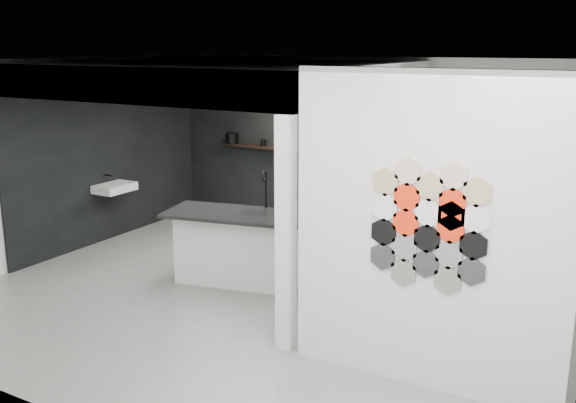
{
  "coord_description": "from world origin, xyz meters",
  "views": [
    {
      "loc": [
        3.8,
        -6.18,
        2.99
      ],
      "look_at": [
        0.1,
        0.3,
        1.15
      ],
      "focal_mm": 40.0,
      "sensor_mm": 36.0,
      "label": 1
    }
  ],
  "objects_px": {
    "kitchen_island": "(240,246)",
    "glass_vase": "(374,152)",
    "stockpot": "(232,138)",
    "glass_bowl": "(374,153)",
    "partition_panel": "(427,234)",
    "bottle_dark": "(288,143)",
    "wall_basin": "(115,188)",
    "utensil_cup": "(263,143)",
    "kettle": "(349,149)"
  },
  "relations": [
    {
      "from": "stockpot",
      "to": "utensil_cup",
      "type": "distance_m",
      "value": 0.64
    },
    {
      "from": "wall_basin",
      "to": "glass_vase",
      "type": "height_order",
      "value": "glass_vase"
    },
    {
      "from": "glass_vase",
      "to": "utensil_cup",
      "type": "height_order",
      "value": "glass_vase"
    },
    {
      "from": "kitchen_island",
      "to": "kettle",
      "type": "xyz_separation_m",
      "value": [
        0.31,
        2.6,
        0.92
      ]
    },
    {
      "from": "wall_basin",
      "to": "kettle",
      "type": "distance_m",
      "value": 3.65
    },
    {
      "from": "wall_basin",
      "to": "bottle_dark",
      "type": "relative_size",
      "value": 3.55
    },
    {
      "from": "partition_panel",
      "to": "glass_vase",
      "type": "distance_m",
      "value": 4.39
    },
    {
      "from": "stockpot",
      "to": "kettle",
      "type": "bearing_deg",
      "value": 0.0
    },
    {
      "from": "glass_bowl",
      "to": "kitchen_island",
      "type": "bearing_deg",
      "value": -105.88
    },
    {
      "from": "kitchen_island",
      "to": "glass_bowl",
      "type": "relative_size",
      "value": 13.6
    },
    {
      "from": "wall_basin",
      "to": "bottle_dark",
      "type": "xyz_separation_m",
      "value": [
        1.87,
        2.07,
        0.55
      ]
    },
    {
      "from": "utensil_cup",
      "to": "glass_bowl",
      "type": "bearing_deg",
      "value": 0.0
    },
    {
      "from": "stockpot",
      "to": "utensil_cup",
      "type": "relative_size",
      "value": 1.99
    },
    {
      "from": "glass_bowl",
      "to": "partition_panel",
      "type": "bearing_deg",
      "value": -61.77
    },
    {
      "from": "kettle",
      "to": "glass_vase",
      "type": "xyz_separation_m",
      "value": [
        0.43,
        0.0,
        -0.01
      ]
    },
    {
      "from": "stockpot",
      "to": "glass_bowl",
      "type": "xyz_separation_m",
      "value": [
        2.63,
        0.0,
        -0.04
      ]
    },
    {
      "from": "utensil_cup",
      "to": "stockpot",
      "type": "bearing_deg",
      "value": 180.0
    },
    {
      "from": "glass_bowl",
      "to": "utensil_cup",
      "type": "height_order",
      "value": "utensil_cup"
    },
    {
      "from": "bottle_dark",
      "to": "partition_panel",
      "type": "bearing_deg",
      "value": -47.07
    },
    {
      "from": "wall_basin",
      "to": "bottle_dark",
      "type": "height_order",
      "value": "bottle_dark"
    },
    {
      "from": "bottle_dark",
      "to": "utensil_cup",
      "type": "distance_m",
      "value": 0.47
    },
    {
      "from": "partition_panel",
      "to": "kettle",
      "type": "xyz_separation_m",
      "value": [
        -2.5,
        3.87,
        0.0
      ]
    },
    {
      "from": "partition_panel",
      "to": "glass_vase",
      "type": "xyz_separation_m",
      "value": [
        -2.08,
        3.87,
        -0.01
      ]
    },
    {
      "from": "glass_vase",
      "to": "utensil_cup",
      "type": "xyz_separation_m",
      "value": [
        -1.99,
        0.0,
        -0.02
      ]
    },
    {
      "from": "partition_panel",
      "to": "wall_basin",
      "type": "height_order",
      "value": "partition_panel"
    },
    {
      "from": "partition_panel",
      "to": "wall_basin",
      "type": "bearing_deg",
      "value": 161.77
    },
    {
      "from": "kettle",
      "to": "utensil_cup",
      "type": "relative_size",
      "value": 1.78
    },
    {
      "from": "partition_panel",
      "to": "stockpot",
      "type": "height_order",
      "value": "partition_panel"
    },
    {
      "from": "glass_bowl",
      "to": "bottle_dark",
      "type": "height_order",
      "value": "bottle_dark"
    },
    {
      "from": "kettle",
      "to": "stockpot",
      "type": "bearing_deg",
      "value": -176.73
    },
    {
      "from": "kitchen_island",
      "to": "bottle_dark",
      "type": "bearing_deg",
      "value": 94.9
    },
    {
      "from": "kettle",
      "to": "glass_bowl",
      "type": "height_order",
      "value": "kettle"
    },
    {
      "from": "glass_vase",
      "to": "glass_bowl",
      "type": "bearing_deg",
      "value": 0.0
    },
    {
      "from": "kitchen_island",
      "to": "bottle_dark",
      "type": "height_order",
      "value": "bottle_dark"
    },
    {
      "from": "wall_basin",
      "to": "utensil_cup",
      "type": "height_order",
      "value": "utensil_cup"
    },
    {
      "from": "glass_bowl",
      "to": "glass_vase",
      "type": "bearing_deg",
      "value": 0.0
    },
    {
      "from": "wall_basin",
      "to": "glass_vase",
      "type": "xyz_separation_m",
      "value": [
        3.39,
        2.07,
        0.54
      ]
    },
    {
      "from": "glass_vase",
      "to": "utensil_cup",
      "type": "relative_size",
      "value": 1.32
    },
    {
      "from": "bottle_dark",
      "to": "wall_basin",
      "type": "bearing_deg",
      "value": -132.15
    },
    {
      "from": "stockpot",
      "to": "glass_vase",
      "type": "xyz_separation_m",
      "value": [
        2.63,
        0.0,
        -0.02
      ]
    },
    {
      "from": "stockpot",
      "to": "glass_vase",
      "type": "distance_m",
      "value": 2.63
    },
    {
      "from": "kitchen_island",
      "to": "partition_panel",
      "type": "bearing_deg",
      "value": -36.08
    },
    {
      "from": "partition_panel",
      "to": "glass_vase",
      "type": "relative_size",
      "value": 19.38
    },
    {
      "from": "kitchen_island",
      "to": "glass_vase",
      "type": "relative_size",
      "value": 13.24
    },
    {
      "from": "kettle",
      "to": "bottle_dark",
      "type": "height_order",
      "value": "bottle_dark"
    },
    {
      "from": "partition_panel",
      "to": "utensil_cup",
      "type": "xyz_separation_m",
      "value": [
        -4.07,
        3.87,
        -0.03
      ]
    },
    {
      "from": "glass_bowl",
      "to": "utensil_cup",
      "type": "relative_size",
      "value": 1.29
    },
    {
      "from": "partition_panel",
      "to": "bottle_dark",
      "type": "height_order",
      "value": "partition_panel"
    },
    {
      "from": "kitchen_island",
      "to": "bottle_dark",
      "type": "relative_size",
      "value": 11.32
    },
    {
      "from": "utensil_cup",
      "to": "kitchen_island",
      "type": "bearing_deg",
      "value": -64.27
    }
  ]
}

